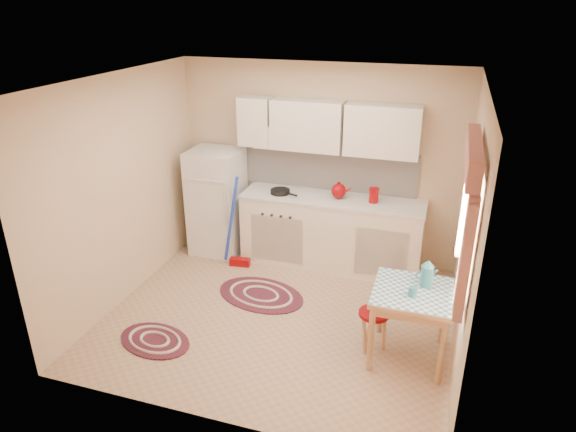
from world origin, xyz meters
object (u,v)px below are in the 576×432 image
object	(u,v)px
base_cabinets	(331,233)
table	(409,324)
stool	(373,330)
fridge	(217,202)

from	to	relation	value
base_cabinets	table	xyz separation A→B (m)	(1.13, -1.59, -0.08)
stool	base_cabinets	bearing A→B (deg)	116.64
fridge	stool	world-z (taller)	fridge
fridge	stool	distance (m)	2.83
stool	fridge	bearing A→B (deg)	146.84
table	stool	size ratio (longest dim) A/B	1.71
table	stool	world-z (taller)	table
fridge	table	distance (m)	3.10
fridge	table	world-z (taller)	fridge
fridge	base_cabinets	xyz separation A→B (m)	(1.54, 0.05, -0.26)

